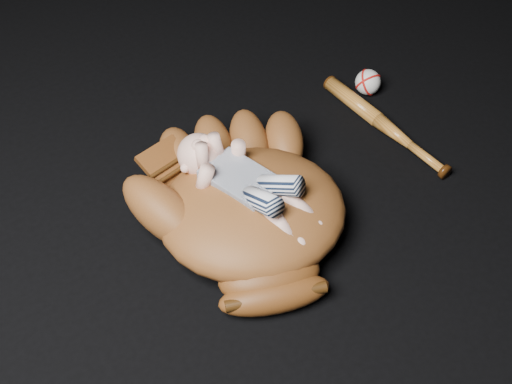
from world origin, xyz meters
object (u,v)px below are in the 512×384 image
(baseball_glove, at_px, (252,204))
(newborn_baby, at_px, (252,184))
(baseball_bat, at_px, (385,125))
(baseball, at_px, (368,82))

(baseball_glove, bearing_deg, newborn_baby, 78.64)
(baseball_glove, relative_size, newborn_baby, 1.58)
(baseball_glove, height_order, newborn_baby, newborn_baby)
(baseball_bat, distance_m, baseball, 0.15)
(baseball_glove, xyz_separation_m, newborn_baby, (0.01, 0.01, 0.05))
(newborn_baby, xyz_separation_m, baseball, (0.50, 0.20, -0.10))
(baseball_glove, bearing_deg, baseball, 44.61)
(baseball_bat, bearing_deg, newborn_baby, -171.31)
(baseball_glove, height_order, baseball, baseball_glove)
(newborn_baby, relative_size, baseball, 5.18)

